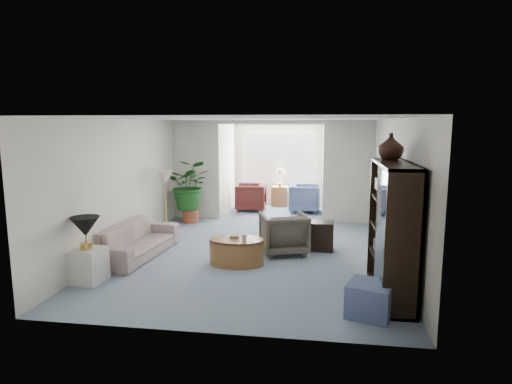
% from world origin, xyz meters
% --- Properties ---
extents(floor, '(6.00, 6.00, 0.00)m').
position_xyz_m(floor, '(0.00, 0.00, 0.00)').
color(floor, gray).
rests_on(floor, ground).
extents(sunroom_floor, '(2.60, 2.60, 0.00)m').
position_xyz_m(sunroom_floor, '(0.00, 4.10, 0.00)').
color(sunroom_floor, gray).
rests_on(sunroom_floor, ground).
extents(back_pier_left, '(1.20, 0.12, 2.50)m').
position_xyz_m(back_pier_left, '(-1.90, 3.00, 1.25)').
color(back_pier_left, silver).
rests_on(back_pier_left, ground).
extents(back_pier_right, '(1.20, 0.12, 2.50)m').
position_xyz_m(back_pier_right, '(1.90, 3.00, 1.25)').
color(back_pier_right, silver).
rests_on(back_pier_right, ground).
extents(back_header, '(2.60, 0.12, 0.10)m').
position_xyz_m(back_header, '(0.00, 3.00, 2.45)').
color(back_header, silver).
rests_on(back_header, back_pier_left).
extents(window_pane, '(2.20, 0.02, 1.50)m').
position_xyz_m(window_pane, '(0.00, 5.18, 1.40)').
color(window_pane, white).
extents(window_blinds, '(2.20, 0.02, 1.50)m').
position_xyz_m(window_blinds, '(0.00, 5.15, 1.40)').
color(window_blinds, white).
extents(framed_picture, '(0.04, 0.50, 0.40)m').
position_xyz_m(framed_picture, '(2.46, -0.10, 1.70)').
color(framed_picture, '#BDAC97').
extents(sofa, '(0.98, 2.12, 0.60)m').
position_xyz_m(sofa, '(-2.08, -0.31, 0.30)').
color(sofa, '#B3A898').
rests_on(sofa, ground).
extents(end_table, '(0.51, 0.51, 0.52)m').
position_xyz_m(end_table, '(-2.28, -1.66, 0.26)').
color(end_table, silver).
rests_on(end_table, ground).
extents(table_lamp, '(0.44, 0.44, 0.30)m').
position_xyz_m(table_lamp, '(-2.28, -1.66, 0.87)').
color(table_lamp, black).
rests_on(table_lamp, end_table).
extents(floor_lamp, '(0.36, 0.36, 0.28)m').
position_xyz_m(floor_lamp, '(-2.16, 1.47, 1.25)').
color(floor_lamp, beige).
rests_on(floor_lamp, ground).
extents(coffee_table, '(1.08, 1.08, 0.45)m').
position_xyz_m(coffee_table, '(-0.18, -0.49, 0.23)').
color(coffee_table, olive).
rests_on(coffee_table, ground).
extents(coffee_bowl, '(0.25, 0.25, 0.05)m').
position_xyz_m(coffee_bowl, '(-0.23, -0.39, 0.48)').
color(coffee_bowl, white).
rests_on(coffee_bowl, coffee_table).
extents(coffee_cup, '(0.12, 0.12, 0.10)m').
position_xyz_m(coffee_cup, '(-0.03, -0.59, 0.50)').
color(coffee_cup, beige).
rests_on(coffee_cup, coffee_table).
extents(wingback_chair, '(1.03, 1.04, 0.76)m').
position_xyz_m(wingback_chair, '(0.57, 0.27, 0.38)').
color(wingback_chair, '#615A4D').
rests_on(wingback_chair, ground).
extents(side_table_dark, '(0.48, 0.39, 0.55)m').
position_xyz_m(side_table_dark, '(1.27, 0.57, 0.28)').
color(side_table_dark, black).
rests_on(side_table_dark, ground).
extents(entertainment_cabinet, '(0.45, 1.70, 1.89)m').
position_xyz_m(entertainment_cabinet, '(2.23, -1.53, 0.94)').
color(entertainment_cabinet, black).
rests_on(entertainment_cabinet, ground).
extents(cabinet_urn, '(0.37, 0.37, 0.39)m').
position_xyz_m(cabinet_urn, '(2.23, -1.03, 2.08)').
color(cabinet_urn, black).
rests_on(cabinet_urn, entertainment_cabinet).
extents(ottoman, '(0.67, 0.67, 0.42)m').
position_xyz_m(ottoman, '(1.88, -2.24, 0.21)').
color(ottoman, slate).
rests_on(ottoman, ground).
extents(plant_pot, '(0.40, 0.40, 0.32)m').
position_xyz_m(plant_pot, '(-1.92, 2.52, 0.16)').
color(plant_pot, '#97452C').
rests_on(plant_pot, ground).
extents(house_plant, '(1.11, 0.96, 1.24)m').
position_xyz_m(house_plant, '(-1.92, 2.52, 0.94)').
color(house_plant, '#1B511C').
rests_on(house_plant, plant_pot).
extents(sunroom_chair_blue, '(0.87, 0.85, 0.77)m').
position_xyz_m(sunroom_chair_blue, '(0.82, 4.21, 0.38)').
color(sunroom_chair_blue, slate).
rests_on(sunroom_chair_blue, ground).
extents(sunroom_chair_maroon, '(0.85, 0.83, 0.75)m').
position_xyz_m(sunroom_chair_maroon, '(-0.68, 4.21, 0.38)').
color(sunroom_chair_maroon, '#5B1F20').
rests_on(sunroom_chair_maroon, ground).
extents(sunroom_table, '(0.49, 0.39, 0.59)m').
position_xyz_m(sunroom_table, '(0.07, 4.96, 0.29)').
color(sunroom_table, olive).
rests_on(sunroom_table, ground).
extents(shelf_clutter, '(0.30, 1.00, 1.06)m').
position_xyz_m(shelf_clutter, '(2.18, -1.52, 1.20)').
color(shelf_clutter, '#52504D').
rests_on(shelf_clutter, entertainment_cabinet).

